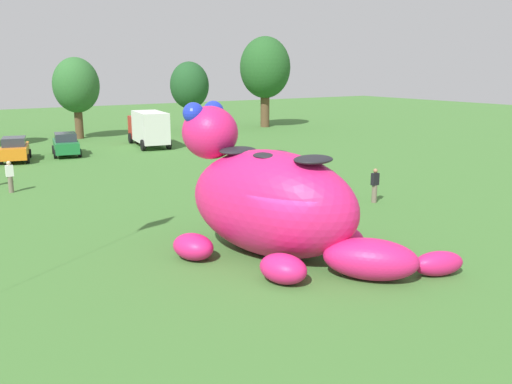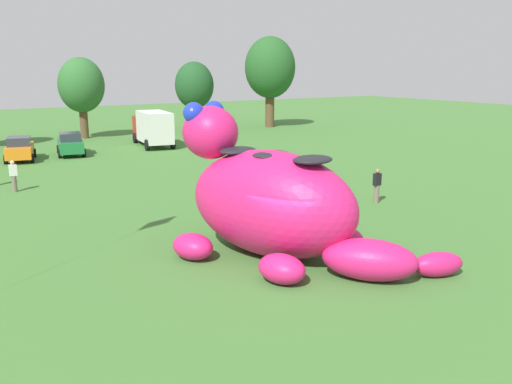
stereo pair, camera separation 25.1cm
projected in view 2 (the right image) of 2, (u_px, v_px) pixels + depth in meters
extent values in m
plane|color=#427533|center=(289.00, 267.00, 18.09)|extent=(160.00, 160.00, 0.00)
ellipsoid|color=#E01E6B|center=(271.00, 203.00, 18.94)|extent=(5.43, 7.43, 3.76)
ellipsoid|color=#E01E6B|center=(210.00, 133.00, 20.12)|extent=(2.61, 2.73, 1.99)
sphere|color=#1E33CC|center=(194.00, 113.00, 19.72)|extent=(0.79, 0.79, 0.79)
sphere|color=#1E33CC|center=(214.00, 111.00, 20.55)|extent=(0.79, 0.79, 0.79)
ellipsoid|color=black|center=(238.00, 151.00, 19.45)|extent=(1.83, 1.65, 0.25)
ellipsoid|color=black|center=(271.00, 155.00, 18.54)|extent=(1.83, 1.65, 0.25)
ellipsoid|color=black|center=(313.00, 160.00, 17.54)|extent=(1.83, 1.65, 0.25)
ellipsoid|color=#E01E6B|center=(193.00, 246.00, 18.76)|extent=(1.63, 1.91, 0.92)
ellipsoid|color=#E01E6B|center=(265.00, 220.00, 21.97)|extent=(1.63, 1.91, 0.92)
ellipsoid|color=#E01E6B|center=(282.00, 269.00, 16.68)|extent=(1.63, 1.91, 0.92)
ellipsoid|color=#E01E6B|center=(343.00, 238.00, 19.63)|extent=(1.63, 1.91, 0.92)
ellipsoid|color=#E01E6B|center=(369.00, 260.00, 16.91)|extent=(3.09, 3.27, 1.32)
ellipsoid|color=#E01E6B|center=(438.00, 264.00, 17.22)|extent=(1.89, 1.31, 0.80)
cube|color=orange|center=(20.00, 151.00, 38.56)|extent=(2.58, 4.38, 0.80)
cube|color=#2D333D|center=(19.00, 141.00, 38.26)|extent=(1.90, 2.25, 0.60)
cylinder|color=black|center=(9.00, 154.00, 39.55)|extent=(0.38, 0.68, 0.64)
cylinder|color=black|center=(34.00, 153.00, 40.09)|extent=(0.38, 0.68, 0.64)
cylinder|color=black|center=(6.00, 159.00, 37.21)|extent=(0.38, 0.68, 0.64)
cylinder|color=black|center=(32.00, 158.00, 37.75)|extent=(0.38, 0.68, 0.64)
cube|color=#1E7238|center=(71.00, 146.00, 40.97)|extent=(2.40, 4.34, 0.80)
cube|color=#2D333D|center=(70.00, 137.00, 40.68)|extent=(1.82, 2.20, 0.60)
cylinder|color=black|center=(58.00, 149.00, 41.91)|extent=(0.35, 0.67, 0.64)
cylinder|color=black|center=(81.00, 148.00, 42.52)|extent=(0.35, 0.67, 0.64)
cylinder|color=black|center=(60.00, 154.00, 39.61)|extent=(0.35, 0.67, 0.64)
cylinder|color=black|center=(84.00, 153.00, 40.22)|extent=(0.35, 0.67, 0.64)
cube|color=#B2231E|center=(146.00, 127.00, 47.65)|extent=(2.22, 2.05, 1.90)
cube|color=silver|center=(155.00, 127.00, 44.74)|extent=(2.70, 4.84, 2.50)
cylinder|color=black|center=(135.00, 138.00, 47.46)|extent=(0.40, 0.93, 0.90)
cylinder|color=black|center=(158.00, 137.00, 48.27)|extent=(0.40, 0.93, 0.90)
cylinder|color=black|center=(147.00, 145.00, 43.17)|extent=(0.40, 0.93, 0.90)
cylinder|color=black|center=(173.00, 144.00, 44.02)|extent=(0.40, 0.93, 0.90)
cylinder|color=brown|center=(84.00, 124.00, 50.56)|extent=(0.75, 0.75, 2.62)
ellipsoid|color=#2D662D|center=(81.00, 85.00, 49.74)|extent=(4.20, 4.20, 5.04)
cylinder|color=brown|center=(195.00, 119.00, 56.49)|extent=(0.72, 0.72, 2.50)
ellipsoid|color=#1E4C23|center=(194.00, 85.00, 55.70)|extent=(4.01, 4.01, 4.81)
cylinder|color=brown|center=(270.00, 111.00, 60.02)|extent=(0.99, 0.99, 3.46)
ellipsoid|color=#235623|center=(270.00, 67.00, 58.94)|extent=(5.53, 5.53, 6.64)
cylinder|color=#726656|center=(376.00, 194.00, 26.55)|extent=(0.26, 0.26, 0.88)
cube|color=black|center=(377.00, 179.00, 26.38)|extent=(0.38, 0.22, 0.60)
sphere|color=#9E7051|center=(378.00, 171.00, 26.29)|extent=(0.22, 0.22, 0.22)
cylinder|color=#2D334C|center=(289.00, 181.00, 29.49)|extent=(0.26, 0.26, 0.88)
cube|color=red|center=(289.00, 168.00, 29.32)|extent=(0.38, 0.22, 0.60)
sphere|color=beige|center=(289.00, 161.00, 29.23)|extent=(0.22, 0.22, 0.22)
cylinder|color=#726656|center=(14.00, 184.00, 28.92)|extent=(0.26, 0.26, 0.88)
cube|color=white|center=(13.00, 170.00, 28.75)|extent=(0.38, 0.22, 0.60)
sphere|color=beige|center=(12.00, 162.00, 28.65)|extent=(0.22, 0.22, 0.22)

